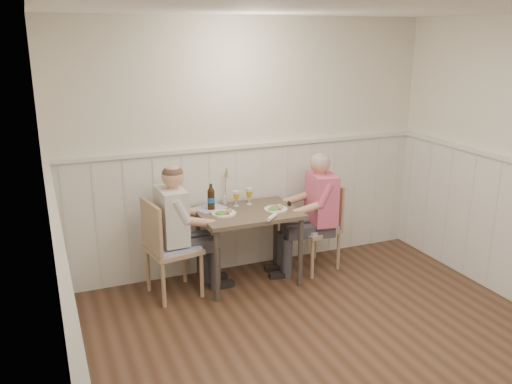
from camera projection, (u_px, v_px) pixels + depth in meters
ground_plane at (361, 378)px, 3.98m from camera, size 4.50×4.50×0.00m
room_shell at (374, 179)px, 3.54m from camera, size 4.04×4.54×2.60m
wainscot at (319, 257)px, 4.39m from camera, size 4.00×4.49×1.34m
dining_table at (248, 220)px, 5.36m from camera, size 0.97×0.70×0.75m
chair_right at (318, 223)px, 5.74m from camera, size 0.52×0.52×0.91m
chair_left at (167, 245)px, 5.09m from camera, size 0.52×0.52×0.96m
man_in_pink at (317, 222)px, 5.64m from camera, size 0.64×0.45×1.30m
diner_cream at (177, 240)px, 5.15m from camera, size 0.61×0.43×1.30m
plate_man at (275, 208)px, 5.36m from camera, size 0.23×0.23×0.06m
plate_diner at (223, 213)px, 5.22m from camera, size 0.24×0.24×0.06m
beer_glass_a at (249, 194)px, 5.51m from camera, size 0.07×0.07×0.17m
beer_glass_b at (236, 196)px, 5.46m from camera, size 0.06×0.06×0.16m
beer_bottle at (211, 198)px, 5.35m from camera, size 0.07×0.07×0.26m
rolled_napkin at (272, 217)px, 5.10m from camera, size 0.16×0.15×0.04m
grass_vase at (224, 187)px, 5.51m from camera, size 0.05×0.05×0.40m
gingham_mat at (209, 208)px, 5.42m from camera, size 0.36×0.33×0.01m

